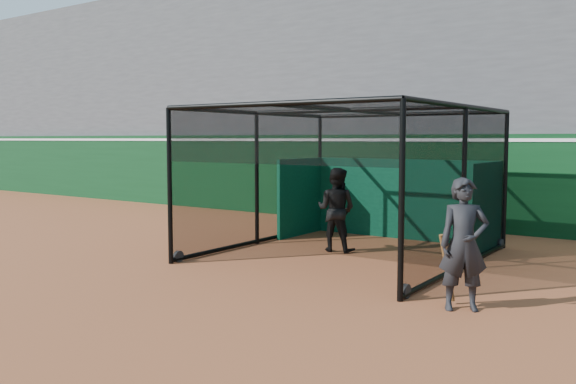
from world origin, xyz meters
The scene contains 6 objects.
ground centered at (0.00, 0.00, 0.00)m, with size 120.00×120.00×0.00m, color #99502C.
outfield_wall centered at (0.00, 8.50, 1.29)m, with size 50.00×0.50×2.50m.
grandstand centered at (0.00, 12.27, 4.48)m, with size 50.00×7.85×8.95m.
batting_cage centered at (1.05, 3.65, 1.48)m, with size 4.83×5.47×2.96m.
batter centered at (0.61, 3.89, 0.89)m, with size 0.86×0.67×1.77m, color black.
on_deck_player centered at (4.32, 1.02, 0.92)m, with size 0.81×0.73×1.85m.
Camera 1 is at (7.08, -7.20, 2.38)m, focal length 38.00 mm.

